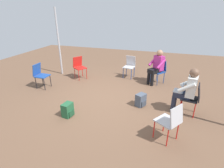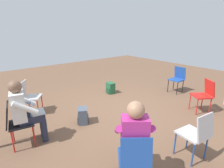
{
  "view_description": "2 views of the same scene",
  "coord_description": "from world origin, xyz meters",
  "px_view_note": "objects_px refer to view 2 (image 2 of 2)",
  "views": [
    {
      "loc": [
        -4.52,
        -1.62,
        2.54
      ],
      "look_at": [
        -0.25,
        -0.25,
        0.62
      ],
      "focal_mm": 28.0,
      "sensor_mm": 36.0,
      "label": 1
    },
    {
      "loc": [
        3.03,
        -2.79,
        2.06
      ],
      "look_at": [
        -0.14,
        -0.19,
        0.75
      ],
      "focal_mm": 28.0,
      "sensor_mm": 36.0,
      "label": 2
    }
  ],
  "objects_px": {
    "chair_southeast": "(135,158)",
    "chair_southwest": "(29,95)",
    "chair_east": "(197,133)",
    "person_with_laptop": "(25,109)",
    "backpack_near_laptop_user": "(83,117)",
    "chair_north": "(178,78)",
    "person_in_magenta": "(133,137)",
    "backpack_by_empty_chair": "(111,89)",
    "chair_northeast": "(204,94)",
    "chair_south": "(16,121)"
  },
  "relations": [
    {
      "from": "chair_southwest",
      "to": "backpack_near_laptop_user",
      "type": "bearing_deg",
      "value": 66.29
    },
    {
      "from": "chair_east",
      "to": "backpack_near_laptop_user",
      "type": "height_order",
      "value": "chair_east"
    },
    {
      "from": "backpack_near_laptop_user",
      "to": "chair_southwest",
      "type": "bearing_deg",
      "value": -148.22
    },
    {
      "from": "person_in_magenta",
      "to": "backpack_by_empty_chair",
      "type": "relative_size",
      "value": 3.44
    },
    {
      "from": "chair_southeast",
      "to": "chair_northeast",
      "type": "bearing_deg",
      "value": 47.43
    },
    {
      "from": "chair_north",
      "to": "backpack_near_laptop_user",
      "type": "bearing_deg",
      "value": 86.31
    },
    {
      "from": "chair_southeast",
      "to": "backpack_near_laptop_user",
      "type": "height_order",
      "value": "chair_southeast"
    },
    {
      "from": "chair_east",
      "to": "person_in_magenta",
      "type": "height_order",
      "value": "person_in_magenta"
    },
    {
      "from": "backpack_near_laptop_user",
      "to": "person_in_magenta",
      "type": "bearing_deg",
      "value": -7.98
    },
    {
      "from": "chair_northeast",
      "to": "backpack_by_empty_chair",
      "type": "distance_m",
      "value": 2.75
    },
    {
      "from": "chair_north",
      "to": "person_with_laptop",
      "type": "height_order",
      "value": "person_with_laptop"
    },
    {
      "from": "chair_southwest",
      "to": "backpack_near_laptop_user",
      "type": "distance_m",
      "value": 1.52
    },
    {
      "from": "person_in_magenta",
      "to": "backpack_near_laptop_user",
      "type": "bearing_deg",
      "value": 120.53
    },
    {
      "from": "chair_east",
      "to": "person_with_laptop",
      "type": "height_order",
      "value": "person_with_laptop"
    },
    {
      "from": "chair_east",
      "to": "backpack_by_empty_chair",
      "type": "distance_m",
      "value": 3.39
    },
    {
      "from": "chair_southwest",
      "to": "chair_southeast",
      "type": "bearing_deg",
      "value": 42.09
    },
    {
      "from": "backpack_near_laptop_user",
      "to": "backpack_by_empty_chair",
      "type": "distance_m",
      "value": 2.02
    },
    {
      "from": "chair_southwest",
      "to": "person_in_magenta",
      "type": "xyz_separation_m",
      "value": [
        3.05,
        0.53,
        0.2
      ]
    },
    {
      "from": "chair_east",
      "to": "chair_northeast",
      "type": "height_order",
      "value": "same"
    },
    {
      "from": "chair_east",
      "to": "backpack_by_empty_chair",
      "type": "bearing_deg",
      "value": 82.83
    },
    {
      "from": "chair_southeast",
      "to": "chair_north",
      "type": "distance_m",
      "value": 4.22
    },
    {
      "from": "person_with_laptop",
      "to": "person_in_magenta",
      "type": "height_order",
      "value": "same"
    },
    {
      "from": "chair_east",
      "to": "chair_south",
      "type": "xyz_separation_m",
      "value": [
        -2.19,
        -2.12,
        0.0
      ]
    },
    {
      "from": "chair_southeast",
      "to": "chair_southwest",
      "type": "height_order",
      "value": "same"
    },
    {
      "from": "backpack_by_empty_chair",
      "to": "chair_east",
      "type": "bearing_deg",
      "value": -15.2
    },
    {
      "from": "chair_northeast",
      "to": "person_with_laptop",
      "type": "bearing_deg",
      "value": 103.39
    },
    {
      "from": "chair_north",
      "to": "backpack_near_laptop_user",
      "type": "distance_m",
      "value": 3.53
    },
    {
      "from": "chair_north",
      "to": "person_in_magenta",
      "type": "bearing_deg",
      "value": 112.62
    },
    {
      "from": "chair_east",
      "to": "chair_northeast",
      "type": "relative_size",
      "value": 1.0
    },
    {
      "from": "chair_northeast",
      "to": "chair_north",
      "type": "relative_size",
      "value": 1.0
    },
    {
      "from": "chair_south",
      "to": "person_in_magenta",
      "type": "xyz_separation_m",
      "value": [
        1.83,
        1.06,
        0.2
      ]
    },
    {
      "from": "chair_east",
      "to": "chair_north",
      "type": "xyz_separation_m",
      "value": [
        -1.95,
        2.7,
        0.0
      ]
    },
    {
      "from": "backpack_near_laptop_user",
      "to": "chair_south",
      "type": "bearing_deg",
      "value": -91.48
    },
    {
      "from": "backpack_by_empty_chair",
      "to": "chair_north",
      "type": "bearing_deg",
      "value": 54.13
    },
    {
      "from": "chair_southeast",
      "to": "chair_northeast",
      "type": "distance_m",
      "value": 3.06
    },
    {
      "from": "backpack_near_laptop_user",
      "to": "chair_southeast",
      "type": "bearing_deg",
      "value": -10.46
    },
    {
      "from": "chair_east",
      "to": "chair_south",
      "type": "height_order",
      "value": "same"
    },
    {
      "from": "chair_north",
      "to": "backpack_near_laptop_user",
      "type": "xyz_separation_m",
      "value": [
        -0.21,
        -3.5,
        -0.34
      ]
    },
    {
      "from": "person_in_magenta",
      "to": "chair_north",
      "type": "bearing_deg",
      "value": 61.34
    },
    {
      "from": "chair_north",
      "to": "chair_northeast",
      "type": "bearing_deg",
      "value": 145.72
    },
    {
      "from": "chair_southwest",
      "to": "person_in_magenta",
      "type": "relative_size",
      "value": 0.69
    },
    {
      "from": "chair_southwest",
      "to": "person_with_laptop",
      "type": "xyz_separation_m",
      "value": [
        1.25,
        -0.36,
        0.2
      ]
    },
    {
      "from": "chair_southeast",
      "to": "backpack_by_empty_chair",
      "type": "distance_m",
      "value": 3.67
    },
    {
      "from": "chair_east",
      "to": "chair_south",
      "type": "bearing_deg",
      "value": 142.0
    },
    {
      "from": "chair_southeast",
      "to": "backpack_near_laptop_user",
      "type": "bearing_deg",
      "value": 118.05
    },
    {
      "from": "chair_south",
      "to": "chair_north",
      "type": "xyz_separation_m",
      "value": [
        0.25,
        4.81,
        0.0
      ]
    },
    {
      "from": "chair_south",
      "to": "chair_southwest",
      "type": "bearing_deg",
      "value": 167.19
    },
    {
      "from": "chair_southwest",
      "to": "chair_north",
      "type": "height_order",
      "value": "same"
    },
    {
      "from": "chair_southeast",
      "to": "chair_southwest",
      "type": "bearing_deg",
      "value": 136.09
    },
    {
      "from": "chair_northeast",
      "to": "person_in_magenta",
      "type": "relative_size",
      "value": 0.69
    }
  ]
}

